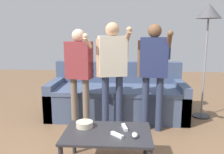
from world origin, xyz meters
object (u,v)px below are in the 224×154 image
object	(u,v)px
floor_lamp	(208,18)
player_left	(79,68)
couch	(117,97)
player_center	(112,64)
game_remote_nunchuk	(135,135)
coffee_table	(107,137)
player_right	(154,65)
game_remote_wand_far	(125,127)
snack_bowl	(85,124)
game_remote_wand_near	(117,135)

from	to	relation	value
floor_lamp	player_left	world-z (taller)	floor_lamp
couch	player_left	world-z (taller)	player_left
player_center	couch	bearing A→B (deg)	86.77
game_remote_nunchuk	player_center	xyz separation A→B (m)	(-0.29, 1.04, 0.53)
coffee_table	game_remote_nunchuk	size ratio (longest dim) A/B	9.93
player_right	couch	bearing A→B (deg)	131.08
couch	player_left	distance (m)	0.98
couch	player_center	distance (m)	0.89
player_right	game_remote_wand_far	xyz separation A→B (m)	(-0.37, -0.87, -0.53)
floor_lamp	game_remote_wand_far	bearing A→B (deg)	-130.09
snack_bowl	game_remote_wand_far	world-z (taller)	snack_bowl
coffee_table	game_remote_wand_near	bearing A→B (deg)	-40.53
coffee_table	player_center	size ratio (longest dim) A/B	0.58
snack_bowl	floor_lamp	bearing A→B (deg)	41.24
player_center	game_remote_wand_near	bearing A→B (deg)	-83.49
couch	game_remote_wand_near	distance (m)	1.65
snack_bowl	player_right	xyz separation A→B (m)	(0.79, 0.85, 0.51)
game_remote_nunchuk	couch	bearing A→B (deg)	98.64
snack_bowl	player_right	size ratio (longest dim) A/B	0.12
couch	game_remote_nunchuk	xyz separation A→B (m)	(0.25, -1.66, 0.11)
game_remote_nunchuk	player_left	bearing A→B (deg)	125.38
couch	game_remote_nunchuk	world-z (taller)	couch
player_left	player_right	bearing A→B (deg)	0.46
snack_bowl	player_left	xyz separation A→B (m)	(-0.22, 0.84, 0.47)
game_remote_wand_near	game_remote_wand_far	size ratio (longest dim) A/B	0.87
snack_bowl	game_remote_nunchuk	size ratio (longest dim) A/B	2.02
couch	floor_lamp	xyz separation A→B (m)	(1.38, 0.00, 1.27)
floor_lamp	game_remote_wand_near	distance (m)	2.41
snack_bowl	game_remote_wand_near	bearing A→B (deg)	-29.65
couch	floor_lamp	world-z (taller)	floor_lamp
snack_bowl	game_remote_nunchuk	xyz separation A→B (m)	(0.52, -0.21, -0.01)
coffee_table	player_center	bearing A→B (deg)	90.88
coffee_table	game_remote_wand_far	bearing A→B (deg)	29.66
couch	snack_bowl	size ratio (longest dim) A/B	12.28
coffee_table	floor_lamp	distance (m)	2.44
floor_lamp	game_remote_wand_far	world-z (taller)	floor_lamp
couch	player_right	xyz separation A→B (m)	(0.52, -0.60, 0.63)
game_remote_wand_near	game_remote_nunchuk	bearing A→B (deg)	-2.52
game_remote_nunchuk	floor_lamp	distance (m)	2.32
snack_bowl	floor_lamp	size ratio (longest dim) A/B	0.10
player_center	player_left	bearing A→B (deg)	178.77
snack_bowl	couch	bearing A→B (deg)	79.42
coffee_table	player_right	world-z (taller)	player_right
game_remote_wand_near	game_remote_wand_far	distance (m)	0.20
snack_bowl	game_remote_nunchuk	world-z (taller)	snack_bowl
game_remote_nunchuk	snack_bowl	bearing A→B (deg)	158.21
floor_lamp	player_left	distance (m)	2.09
coffee_table	player_center	xyz separation A→B (m)	(-0.01, 0.95, 0.60)
snack_bowl	game_remote_nunchuk	bearing A→B (deg)	-21.79
coffee_table	floor_lamp	world-z (taller)	floor_lamp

